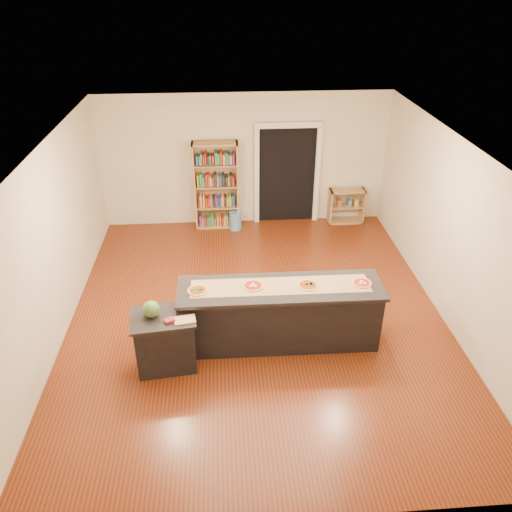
{
  "coord_description": "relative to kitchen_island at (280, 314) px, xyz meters",
  "views": [
    {
      "loc": [
        -0.49,
        -6.53,
        4.95
      ],
      "look_at": [
        0.0,
        0.2,
        1.0
      ],
      "focal_mm": 35.0,
      "sensor_mm": 36.0,
      "label": 1
    }
  ],
  "objects": [
    {
      "name": "pizza_a",
      "position": [
        -1.18,
        -0.02,
        0.5
      ],
      "size": [
        0.29,
        0.29,
        0.02
      ],
      "color": "tan",
      "rests_on": "kitchen_island"
    },
    {
      "name": "room",
      "position": [
        -0.29,
        0.66,
        0.91
      ],
      "size": [
        6.0,
        7.0,
        2.8
      ],
      "color": "beige",
      "rests_on": "ground"
    },
    {
      "name": "waste_bin",
      "position": [
        -0.52,
        3.77,
        -0.3
      ],
      "size": [
        0.27,
        0.27,
        0.39
      ],
      "primitive_type": "cylinder",
      "color": "#4F8FB1",
      "rests_on": "ground"
    },
    {
      "name": "low_shelf",
      "position": [
        1.92,
        3.94,
        -0.11
      ],
      "size": [
        0.76,
        0.33,
        0.76
      ],
      "primitive_type": "cube",
      "color": "tan",
      "rests_on": "ground"
    },
    {
      "name": "kraft_paper",
      "position": [
        0.0,
        0.03,
        0.49
      ],
      "size": [
        2.57,
        0.48,
        0.0
      ],
      "primitive_type": "cube",
      "rotation": [
        0.0,
        0.0,
        -0.01
      ],
      "color": "#96774D",
      "rests_on": "kitchen_island"
    },
    {
      "name": "cutting_board",
      "position": [
        -1.34,
        -0.53,
        0.37
      ],
      "size": [
        0.31,
        0.23,
        0.02
      ],
      "primitive_type": "cube",
      "rotation": [
        0.0,
        0.0,
        0.16
      ],
      "color": "tan",
      "rests_on": "side_counter"
    },
    {
      "name": "pizza_d",
      "position": [
        1.18,
        0.0,
        0.5
      ],
      "size": [
        0.28,
        0.28,
        0.02
      ],
      "color": "tan",
      "rests_on": "kitchen_island"
    },
    {
      "name": "pizza_c",
      "position": [
        0.39,
        -0.0,
        0.5
      ],
      "size": [
        0.28,
        0.28,
        0.02
      ],
      "color": "tan",
      "rests_on": "kitchen_island"
    },
    {
      "name": "side_counter",
      "position": [
        -1.65,
        -0.41,
        -0.06
      ],
      "size": [
        0.87,
        0.63,
        0.86
      ],
      "rotation": [
        0.0,
        0.0,
        0.11
      ],
      "color": "black",
      "rests_on": "ground"
    },
    {
      "name": "pizza_b",
      "position": [
        -0.39,
        0.04,
        0.5
      ],
      "size": [
        0.3,
        0.3,
        0.02
      ],
      "color": "tan",
      "rests_on": "kitchen_island"
    },
    {
      "name": "kitchen_island",
      "position": [
        0.0,
        0.0,
        0.0
      ],
      "size": [
        2.96,
        0.8,
        0.97
      ],
      "rotation": [
        0.0,
        0.0,
        -0.01
      ],
      "color": "black",
      "rests_on": "ground"
    },
    {
      "name": "bookshelf",
      "position": [
        -0.9,
        3.94,
        0.45
      ],
      "size": [
        0.94,
        0.33,
        1.87
      ],
      "primitive_type": "cube",
      "color": "tan",
      "rests_on": "ground"
    },
    {
      "name": "package_red",
      "position": [
        -1.54,
        -0.54,
        0.39
      ],
      "size": [
        0.16,
        0.14,
        0.05
      ],
      "primitive_type": "cube",
      "rotation": [
        0.0,
        0.0,
        0.51
      ],
      "color": "maroon",
      "rests_on": "side_counter"
    },
    {
      "name": "watermelon",
      "position": [
        -1.79,
        -0.4,
        0.48
      ],
      "size": [
        0.23,
        0.23,
        0.23
      ],
      "primitive_type": "sphere",
      "color": "#144214",
      "rests_on": "side_counter"
    },
    {
      "name": "package_teal",
      "position": [
        -1.31,
        -0.2,
        0.39
      ],
      "size": [
        0.15,
        0.15,
        0.06
      ],
      "primitive_type": "cylinder",
      "color": "#195966",
      "rests_on": "side_counter"
    },
    {
      "name": "doorway",
      "position": [
        0.61,
        4.12,
        0.71
      ],
      "size": [
        1.4,
        0.09,
        2.21
      ],
      "color": "black",
      "rests_on": "room"
    }
  ]
}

